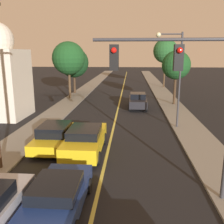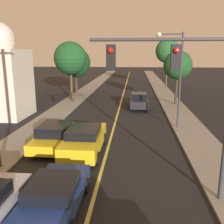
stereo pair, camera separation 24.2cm
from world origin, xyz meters
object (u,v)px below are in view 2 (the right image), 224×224
tree_right_near (178,65)px  tree_left_near (70,58)px  car_near_lane_front (54,195)px  car_outer_lane_second (55,135)px  tree_left_far (76,63)px  tree_right_far (168,51)px  domed_building_left (1,76)px  traffic_signal_mast (184,84)px  car_near_lane_second (85,139)px  car_far_oncoming (139,101)px  streetlamp_right (175,67)px

tree_right_near → tree_left_near: bearing=167.1°
car_near_lane_front → tree_right_near: tree_right_near is taller
car_outer_lane_second → tree_right_near: 16.65m
tree_left_far → tree_right_far: (13.25, 7.17, 1.60)m
tree_right_far → domed_building_left: 26.53m
car_outer_lane_second → domed_building_left: domed_building_left is taller
traffic_signal_mast → domed_building_left: size_ratio=0.76×
car_near_lane_second → tree_right_far: (7.95, 28.11, 5.10)m
traffic_signal_mast → tree_right_far: (3.42, 32.44, 1.36)m
car_near_lane_second → tree_left_far: bearing=104.2°
car_outer_lane_second → traffic_signal_mast: traffic_signal_mast is taller
tree_left_near → tree_right_far: tree_right_far is taller
car_near_lane_second → tree_left_far: (-5.30, 20.93, 3.50)m
car_far_oncoming → tree_right_far: size_ratio=0.54×
traffic_signal_mast → tree_left_near: size_ratio=0.90×
streetlamp_right → tree_left_far: streetlamp_right is taller
car_far_oncoming → traffic_signal_mast: bearing=94.3°
tree_left_near → domed_building_left: size_ratio=0.84×
car_outer_lane_second → tree_left_near: bearing=100.6°
car_outer_lane_second → tree_right_near: size_ratio=0.84×
tree_right_far → car_far_oncoming: bearing=-106.3°
streetlamp_right → car_outer_lane_second: bearing=-149.6°
traffic_signal_mast → streetlamp_right: streetlamp_right is taller
tree_left_near → tree_left_far: (-0.29, 3.94, -0.67)m
car_near_lane_second → car_outer_lane_second: bearing=157.1°
car_far_oncoming → streetlamp_right: streetlamp_right is taller
car_near_lane_second → streetlamp_right: (5.65, 5.31, 3.78)m
car_outer_lane_second → tree_right_near: tree_right_near is taller
car_far_oncoming → tree_left_far: size_ratio=0.67×
streetlamp_right → tree_left_near: (-10.66, 11.68, 0.39)m
traffic_signal_mast → streetlamp_right: size_ratio=0.89×
car_near_lane_front → car_near_lane_second: size_ratio=0.87×
tree_left_near → domed_building_left: (-3.81, -9.33, -1.31)m
tree_left_near → tree_right_near: size_ratio=1.19×
streetlamp_right → tree_left_near: 15.82m
car_near_lane_second → car_outer_lane_second: 2.15m
car_near_lane_second → domed_building_left: size_ratio=0.60×
tree_right_near → tree_left_far: bearing=151.8°
streetlamp_right → tree_right_near: streetlamp_right is taller
streetlamp_right → tree_right_far: (2.30, 22.79, 1.32)m
car_near_lane_second → traffic_signal_mast: 7.30m
car_near_lane_second → domed_building_left: (-8.82, 7.67, 2.85)m
car_near_lane_second → tree_left_near: bearing=106.4°
car_near_lane_second → streetlamp_right: size_ratio=0.70×
car_far_oncoming → streetlamp_right: 8.19m
streetlamp_right → tree_left_far: size_ratio=1.11×
tree_right_near → tree_right_far: 14.04m
streetlamp_right → domed_building_left: domed_building_left is taller
car_near_lane_front → tree_right_far: tree_right_far is taller
car_outer_lane_second → tree_right_far: (9.92, 27.27, 5.18)m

